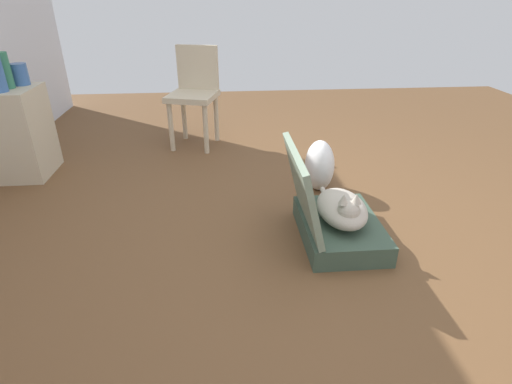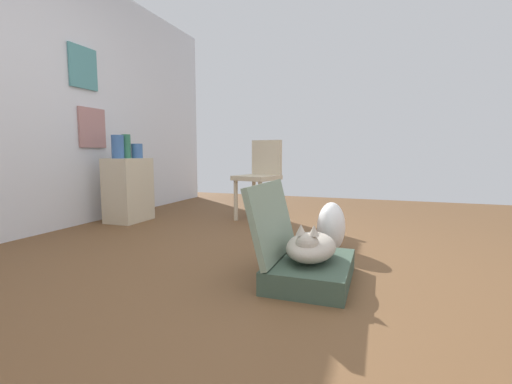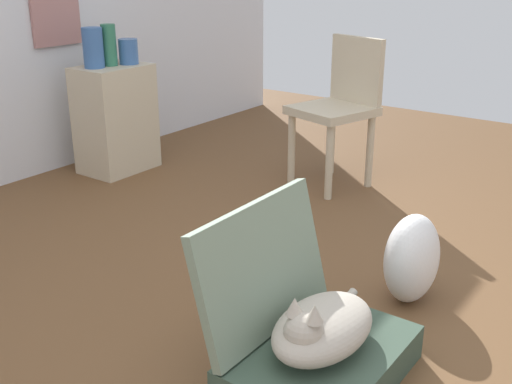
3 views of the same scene
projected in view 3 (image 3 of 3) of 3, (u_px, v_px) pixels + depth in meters
ground_plane at (249, 328)px, 2.41m from camera, size 7.68×7.68×0.00m
suitcase_base at (321, 364)px, 2.09m from camera, size 0.64×0.45×0.13m
suitcase_lid at (263, 268)px, 2.12m from camera, size 0.64×0.15×0.45m
cat at (321, 328)px, 2.03m from camera, size 0.52×0.28×0.23m
plastic_bag_white at (412, 258)px, 2.54m from camera, size 0.29×0.21×0.38m
side_table at (116, 119)px, 4.09m from camera, size 0.46×0.33×0.69m
vase_tall at (93, 48)px, 3.85m from camera, size 0.13×0.13×0.24m
vase_short at (128, 51)px, 4.00m from camera, size 0.12×0.12×0.16m
vase_round at (109, 45)px, 3.92m from camera, size 0.09×0.09×0.26m
chair at (340, 105)px, 3.78m from camera, size 0.53×0.51×0.89m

